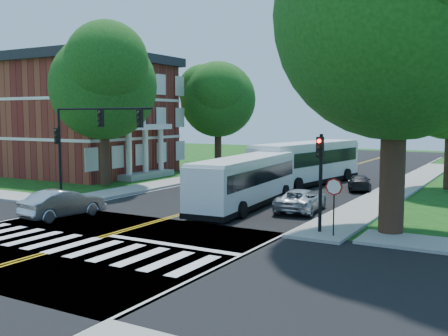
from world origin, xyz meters
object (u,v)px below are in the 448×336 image
Objects in this scene: bus_follow at (307,162)px; hatchback at (63,204)px; signal_ne at (320,170)px; suv at (301,200)px; dark_sedan at (359,183)px; bus_lead at (245,181)px; signal_nw at (87,133)px.

hatchback is at bearing 79.49° from bus_follow.
signal_ne is 13.55m from hatchback.
suv is at bearing -134.21° from hatchback.
dark_sedan is (0.55, 9.91, -0.08)m from suv.
signal_ne is 0.38× the size of bus_lead.
signal_ne is 0.97× the size of hatchback.
bus_follow is at bearing -100.86° from hatchback.
bus_follow is (7.36, 16.04, -2.62)m from signal_nw.
signal_nw is 1.56× the size of suv.
hatchback is at bearing 41.37° from dark_sedan.
dark_sedan is (-2.34, 14.99, -2.39)m from signal_ne.
bus_lead is 2.51× the size of suv.
bus_lead is (-6.31, 4.90, -1.41)m from signal_ne.
suv is (3.43, 0.18, -0.91)m from bus_lead.
bus_follow reaches higher than hatchback.
signal_ne is 0.34× the size of bus_follow.
hatchback is 12.92m from suv.
bus_follow reaches higher than bus_lead.
bus_lead is 2.98× the size of dark_sedan.
suv is at bearing 69.16° from dark_sedan.
hatchback is (1.00, -2.87, -3.62)m from signal_nw.
dark_sedan is at bearing 98.86° from signal_ne.
bus_lead is at bearing 142.17° from signal_ne.
dark_sedan is at bearing -99.23° from suv.
dark_sedan is (3.98, 10.09, -0.99)m from bus_lead.
suv is (10.17, 7.96, -0.11)m from hatchback.
signal_nw reaches higher than dark_sedan.
suv is at bearing 119.57° from signal_ne.
hatchback is at bearing 44.19° from bus_lead.
signal_nw is 9.59m from bus_lead.
bus_lead is at bearing 100.05° from bus_follow.
signal_nw is at bearing 34.32° from dark_sedan.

